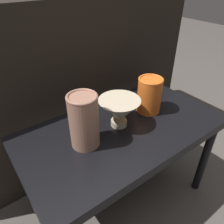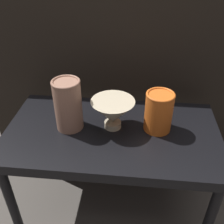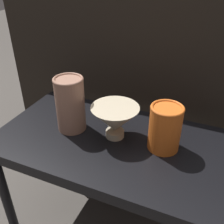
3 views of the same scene
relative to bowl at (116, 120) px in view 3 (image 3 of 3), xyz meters
The scene contains 6 objects.
ground_plane 0.53m from the bowl, 96.41° to the right, with size 8.00×8.00×0.00m, color #4C4742.
table 0.12m from the bowl, 96.41° to the right, with size 0.81×0.44×0.46m.
couch_backdrop 0.53m from the bowl, 90.26° to the left, with size 1.32×0.50×0.89m.
bowl is the anchor object (origin of this frame).
vase_textured_left 0.17m from the bowl, behind, with size 0.10×0.10×0.20m.
vase_colorful_right 0.17m from the bowl, ahead, with size 0.10×0.10×0.15m.
Camera 3 is at (0.28, -0.66, 1.00)m, focal length 42.00 mm.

